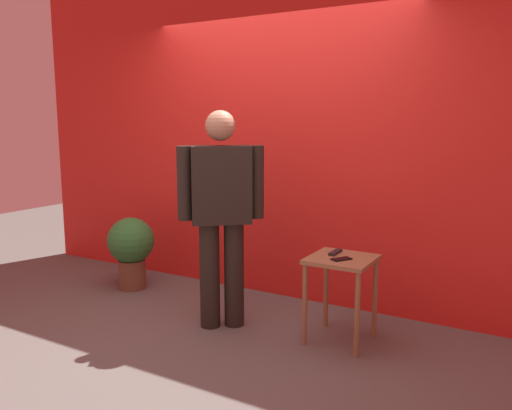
% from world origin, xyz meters
% --- Properties ---
extents(ground_plane, '(12.00, 12.00, 0.00)m').
position_xyz_m(ground_plane, '(0.00, 0.00, 0.00)').
color(ground_plane, '#59544F').
extents(back_wall_red, '(5.72, 0.12, 3.09)m').
position_xyz_m(back_wall_red, '(0.00, 1.26, 1.54)').
color(back_wall_red, red).
rests_on(back_wall_red, ground_plane).
extents(standing_person, '(0.58, 0.50, 1.67)m').
position_xyz_m(standing_person, '(-0.00, 0.33, 0.94)').
color(standing_person, black).
rests_on(standing_person, ground_plane).
extents(side_table, '(0.45, 0.45, 0.63)m').
position_xyz_m(side_table, '(0.90, 0.53, 0.51)').
color(side_table, olive).
rests_on(side_table, ground_plane).
extents(cell_phone, '(0.14, 0.16, 0.01)m').
position_xyz_m(cell_phone, '(0.92, 0.47, 0.63)').
color(cell_phone, black).
rests_on(cell_phone, side_table).
extents(tv_remote, '(0.04, 0.17, 0.02)m').
position_xyz_m(tv_remote, '(0.82, 0.61, 0.64)').
color(tv_remote, black).
rests_on(tv_remote, side_table).
extents(potted_plant, '(0.44, 0.44, 0.69)m').
position_xyz_m(potted_plant, '(-1.26, 0.66, 0.41)').
color(potted_plant, brown).
rests_on(potted_plant, ground_plane).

